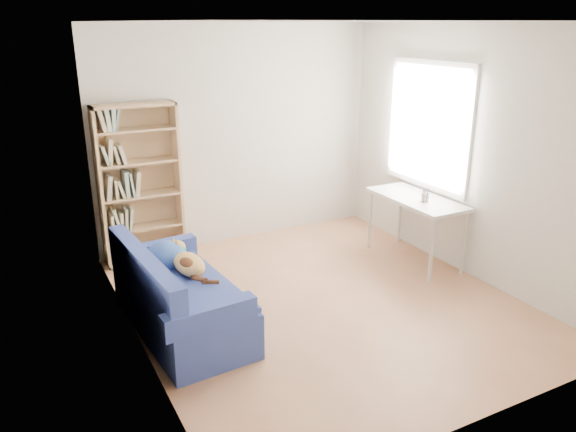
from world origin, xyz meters
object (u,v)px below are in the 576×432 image
object	(u,v)px
bookshelf	(140,191)
pen_cup	(425,196)
desk	(416,204)
sofa	(178,297)

from	to	relation	value
bookshelf	pen_cup	bearing A→B (deg)	-30.76
desk	pen_cup	world-z (taller)	pen_cup
bookshelf	desk	distance (m)	3.08
desk	pen_cup	bearing A→B (deg)	-97.27
pen_cup	bookshelf	bearing A→B (deg)	149.24
sofa	desk	world-z (taller)	sofa
desk	bookshelf	bearing A→B (deg)	151.85
sofa	desk	distance (m)	2.87
bookshelf	desk	world-z (taller)	bookshelf
sofa	pen_cup	size ratio (longest dim) A/B	9.98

